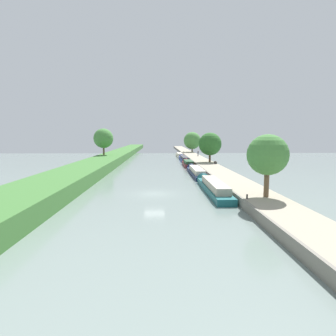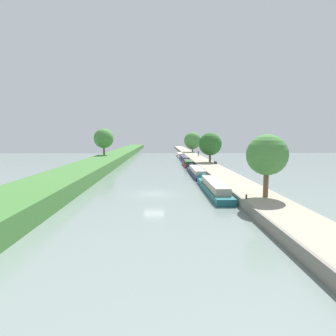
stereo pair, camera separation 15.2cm
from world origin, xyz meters
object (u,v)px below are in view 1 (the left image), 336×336
object	(u,v)px
narrowboat_teal	(213,187)
narrowboat_navy	(196,171)
narrowboat_maroon	(188,163)
park_bench	(216,162)
narrowboat_blue	(184,159)
mooring_bollard_near	(247,197)
person_walking	(198,153)
mooring_bollard_far	(184,152)
narrowboat_cream	(179,155)

from	to	relation	value
narrowboat_teal	narrowboat_navy	xyz separation A→B (m)	(-0.13, 16.06, -0.08)
narrowboat_maroon	park_bench	bearing A→B (deg)	-38.86
narrowboat_blue	narrowboat_maroon	bearing A→B (deg)	-91.00
narrowboat_teal	mooring_bollard_near	distance (m)	8.60
narrowboat_teal	park_bench	world-z (taller)	narrowboat_teal
narrowboat_maroon	person_walking	distance (m)	18.88
narrowboat_maroon	mooring_bollard_near	size ratio (longest dim) A/B	23.13
narrowboat_teal	narrowboat_blue	distance (m)	44.61
mooring_bollard_far	narrowboat_maroon	bearing A→B (deg)	-93.26
narrowboat_teal	park_bench	xyz separation A→B (m)	(5.53, 26.24, 0.65)
narrowboat_maroon	mooring_bollard_far	size ratio (longest dim) A/B	23.13
mooring_bollard_near	park_bench	distance (m)	34.83
narrowboat_navy	narrowboat_cream	size ratio (longest dim) A/B	1.27
narrowboat_teal	narrowboat_cream	bearing A→B (deg)	90.13
narrowboat_blue	narrowboat_cream	size ratio (longest dim) A/B	1.33
person_walking	narrowboat_cream	bearing A→B (deg)	113.76
narrowboat_blue	mooring_bollard_far	distance (m)	20.79
narrowboat_navy	mooring_bollard_far	size ratio (longest dim) A/B	34.92
narrowboat_teal	person_walking	size ratio (longest dim) A/B	9.57
narrowboat_navy	narrowboat_maroon	size ratio (longest dim) A/B	1.51
narrowboat_maroon	narrowboat_navy	bearing A→B (deg)	-89.90
person_walking	mooring_bollard_far	distance (m)	16.58
narrowboat_navy	narrowboat_cream	distance (m)	44.06
narrowboat_blue	person_walking	size ratio (longest dim) A/B	9.89
narrowboat_maroon	narrowboat_teal	bearing A→B (deg)	-89.71
narrowboat_maroon	narrowboat_blue	size ratio (longest dim) A/B	0.63
narrowboat_navy	narrowboat_cream	bearing A→B (deg)	90.01
mooring_bollard_near	narrowboat_teal	bearing A→B (deg)	102.17
narrowboat_teal	person_walking	world-z (taller)	person_walking
narrowboat_teal	person_walking	distance (m)	49.26
mooring_bollard_near	narrowboat_cream	bearing A→B (deg)	91.63
narrowboat_blue	narrowboat_cream	xyz separation A→B (m)	(-0.22, 15.51, -0.05)
park_bench	narrowboat_teal	bearing A→B (deg)	-101.91
narrowboat_teal	park_bench	distance (m)	26.83
narrowboat_cream	mooring_bollard_far	bearing A→B (deg)	69.50
mooring_bollard_far	park_bench	xyz separation A→B (m)	(3.72, -39.08, 0.12)
narrowboat_navy	park_bench	size ratio (longest dim) A/B	10.48
narrowboat_cream	mooring_bollard_near	distance (m)	68.54
narrowboat_maroon	narrowboat_cream	bearing A→B (deg)	89.97
narrowboat_maroon	park_bench	world-z (taller)	park_bench
narrowboat_navy	narrowboat_blue	distance (m)	28.55
narrowboat_teal	mooring_bollard_far	world-z (taller)	narrowboat_teal
narrowboat_navy	mooring_bollard_near	distance (m)	24.53
mooring_bollard_far	narrowboat_blue	bearing A→B (deg)	-94.75
mooring_bollard_near	mooring_bollard_far	distance (m)	73.71
narrowboat_blue	mooring_bollard_far	xyz separation A→B (m)	(1.72, 20.71, 0.61)
mooring_bollard_near	park_bench	world-z (taller)	park_bench
narrowboat_navy	mooring_bollard_near	size ratio (longest dim) A/B	34.92
narrowboat_maroon	narrowboat_blue	xyz separation A→B (m)	(0.24, 13.78, 0.00)
person_walking	mooring_bollard_near	distance (m)	57.49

